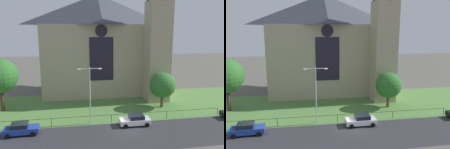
% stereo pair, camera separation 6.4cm
% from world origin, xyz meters
% --- Properties ---
extents(ground, '(160.00, 160.00, 0.00)m').
position_xyz_m(ground, '(0.00, 10.00, 0.00)').
color(ground, '#56544C').
extents(road_asphalt, '(120.00, 8.00, 0.01)m').
position_xyz_m(road_asphalt, '(0.00, -2.00, 0.00)').
color(road_asphalt, '#2D2D33').
rests_on(road_asphalt, ground).
extents(grass_verge, '(120.00, 20.00, 0.01)m').
position_xyz_m(grass_verge, '(0.00, 8.00, 0.00)').
color(grass_verge, '#517F3D').
rests_on(grass_verge, ground).
extents(church_building, '(23.20, 16.20, 26.00)m').
position_xyz_m(church_building, '(-0.93, 18.97, 10.27)').
color(church_building, tan).
rests_on(church_building, ground).
extents(iron_railing, '(33.39, 0.07, 1.13)m').
position_xyz_m(iron_railing, '(-1.70, 2.50, 0.98)').
color(iron_railing, black).
rests_on(iron_railing, ground).
extents(tree_left_far, '(5.47, 5.47, 8.53)m').
position_xyz_m(tree_left_far, '(-18.36, 10.08, 5.76)').
color(tree_left_far, '#423021').
rests_on(tree_left_far, ground).
extents(tree_right_near, '(4.31, 4.31, 6.01)m').
position_xyz_m(tree_right_near, '(7.87, 7.43, 3.83)').
color(tree_right_near, brown).
rests_on(tree_right_near, ground).
extents(streetlamp_near, '(3.37, 0.26, 8.06)m').
position_xyz_m(streetlamp_near, '(-4.68, 2.40, 5.14)').
color(streetlamp_near, '#B2B2B7').
rests_on(streetlamp_near, ground).
extents(parked_car_blue, '(4.28, 2.18, 1.51)m').
position_xyz_m(parked_car_blue, '(-13.51, 0.58, 0.74)').
color(parked_car_blue, '#1E3899').
rests_on(parked_car_blue, ground).
extents(parked_car_white, '(4.22, 2.06, 1.51)m').
position_xyz_m(parked_car_white, '(1.35, 0.91, 0.74)').
color(parked_car_white, silver).
rests_on(parked_car_white, ground).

